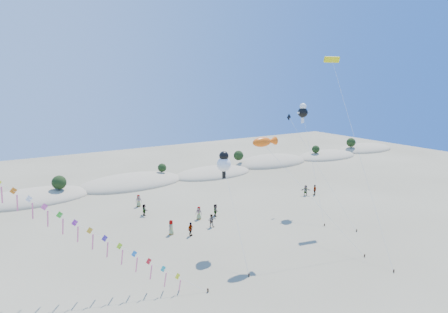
% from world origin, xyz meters
% --- Properties ---
extents(dune_ridge, '(145.30, 11.49, 5.57)m').
position_xyz_m(dune_ridge, '(1.06, 45.14, 0.11)').
color(dune_ridge, gray).
rests_on(dune_ridge, ground).
extents(fish_kite, '(9.45, 7.73, 12.39)m').
position_xyz_m(fish_kite, '(4.01, 12.12, 11.84)').
color(fish_kite, '#3F2D1E').
rests_on(fish_kite, ground).
extents(cartoon_kite_low, '(2.48, 8.05, 10.69)m').
position_xyz_m(cartoon_kite_low, '(0.96, 15.24, 9.43)').
color(cartoon_kite_low, '#3F2D1E').
rests_on(cartoon_kite_low, ground).
extents(cartoon_kite_high, '(4.05, 8.71, 14.98)m').
position_xyz_m(cartoon_kite_high, '(17.73, 21.19, 13.79)').
color(cartoon_kite_high, '#3F2D1E').
rests_on(cartoon_kite_high, ground).
extents(parafoil_kite, '(8.41, 16.51, 21.19)m').
position_xyz_m(parafoil_kite, '(18.67, 17.01, 20.31)').
color(parafoil_kite, '#3F2D1E').
rests_on(parafoil_kite, ground).
extents(dark_kite, '(0.95, 13.06, 13.43)m').
position_xyz_m(dark_kite, '(16.58, 18.93, 9.12)').
color(dark_kite, '#3F2D1E').
rests_on(dark_kite, ground).
extents(beachgoers, '(27.43, 14.25, 1.78)m').
position_xyz_m(beachgoers, '(5.26, 24.36, 0.85)').
color(beachgoers, slate).
rests_on(beachgoers, ground).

